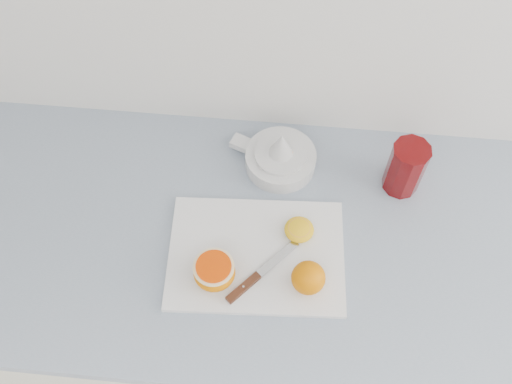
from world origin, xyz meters
TOP-DOWN VIEW (x-y plane):
  - counter at (0.18, 1.70)m, footprint 2.50×0.64m
  - cutting_board at (0.06, 1.65)m, footprint 0.37×0.27m
  - whole_orange at (0.17, 1.59)m, footprint 0.07×0.07m
  - half_orange at (-0.02, 1.59)m, footprint 0.08×0.08m
  - squeezed_shell at (0.14, 1.71)m, footprint 0.06×0.06m
  - paring_knife at (0.05, 1.58)m, footprint 0.14×0.15m
  - citrus_juicer at (0.09, 1.88)m, footprint 0.20×0.16m
  - red_tumbler at (0.36, 1.85)m, footprint 0.08×0.08m

SIDE VIEW (x-z plane):
  - counter at x=0.18m, z-range 0.00..0.89m
  - cutting_board at x=0.06m, z-range 0.89..0.90m
  - paring_knife at x=0.05m, z-range 0.90..0.91m
  - squeezed_shell at x=0.14m, z-range 0.90..0.93m
  - citrus_juicer at x=0.09m, z-range 0.87..0.97m
  - half_orange at x=-0.02m, z-range 0.90..0.95m
  - whole_orange at x=0.17m, z-range 0.90..0.97m
  - red_tumbler at x=0.36m, z-range 0.88..1.02m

